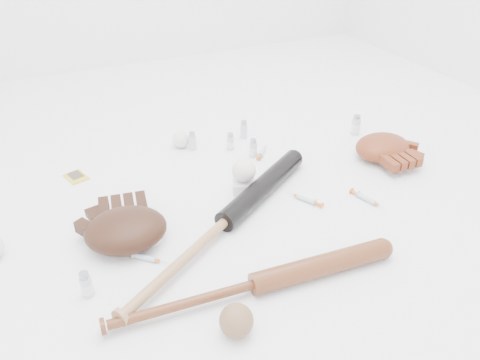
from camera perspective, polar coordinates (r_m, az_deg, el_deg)
name	(u,v)px	position (r m, az deg, el deg)	size (l,w,h in m)	color
bat_dark	(226,221)	(1.37, -1.76, -5.01)	(0.91, 0.07, 0.07)	black
bat_wood	(255,284)	(1.18, 1.86, -12.56)	(0.79, 0.06, 0.06)	brown
glove_dark	(126,229)	(1.35, -13.75, -5.86)	(0.27, 0.27, 0.10)	black
glove_tan	(383,147)	(1.80, 16.99, 3.87)	(0.25, 0.25, 0.09)	maroon
trading_card	(76,177)	(1.72, -19.34, 0.35)	(0.06, 0.08, 0.00)	gold
pedestal	(244,186)	(1.54, 0.46, -0.70)	(0.07, 0.07, 0.04)	white
baseball_on_pedestal	(244,170)	(1.51, 0.47, 1.18)	(0.08, 0.08, 0.08)	white
baseball_upper	(181,139)	(1.81, -7.22, 4.92)	(0.06, 0.06, 0.06)	white
baseball_mid	(151,235)	(1.34, -10.83, -6.59)	(0.07, 0.07, 0.07)	white
baseball_aged	(236,320)	(1.09, -0.44, -16.75)	(0.08, 0.08, 0.08)	brown
syringe_0	(145,257)	(1.31, -11.53, -9.23)	(0.14, 0.02, 0.02)	#ADBCC6
syringe_1	(306,199)	(1.51, 8.04, -2.35)	(0.14, 0.02, 0.02)	#ADBCC6
syringe_2	(262,152)	(1.76, 2.74, 3.43)	(0.13, 0.02, 0.02)	#ADBCC6
syringe_3	(366,199)	(1.55, 15.15, -2.22)	(0.14, 0.02, 0.02)	#ADBCC6
vial_0	(193,141)	(1.79, -5.81, 4.75)	(0.03, 0.03, 0.07)	silver
vial_1	(230,141)	(1.78, -1.17, 4.73)	(0.03, 0.03, 0.07)	silver
vial_2	(253,148)	(1.73, 1.63, 3.94)	(0.03, 0.03, 0.07)	silver
vial_3	(356,125)	(1.95, 13.95, 6.53)	(0.04, 0.04, 0.08)	silver
vial_4	(86,284)	(1.23, -18.25, -11.97)	(0.03, 0.03, 0.07)	silver
vial_5	(244,129)	(1.86, 0.47, 6.19)	(0.03, 0.03, 0.07)	silver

